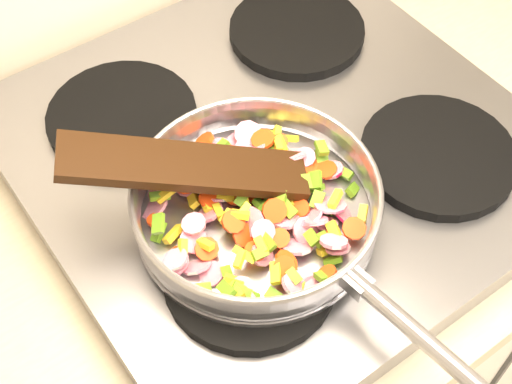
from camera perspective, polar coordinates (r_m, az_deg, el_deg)
cooktop at (r=0.91m, az=1.62°, el=3.37°), size 0.60×0.60×0.04m
grate_fl at (r=0.77m, az=-0.46°, el=-6.45°), size 0.19×0.19×0.02m
grate_fr at (r=0.89m, az=14.36°, el=2.86°), size 0.19×0.19×0.02m
grate_bl at (r=0.92m, az=-10.67°, el=5.94°), size 0.19×0.19×0.02m
grate_br at (r=1.03m, az=3.29°, el=12.76°), size 0.19×0.19×0.02m
saute_pan at (r=0.77m, az=0.14°, el=-0.93°), size 0.31×0.48×0.06m
vegetable_heap at (r=0.78m, az=0.23°, el=-1.32°), size 0.25×0.25×0.05m
wooden_spatula at (r=0.77m, az=-5.61°, el=2.06°), size 0.26×0.18×0.09m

